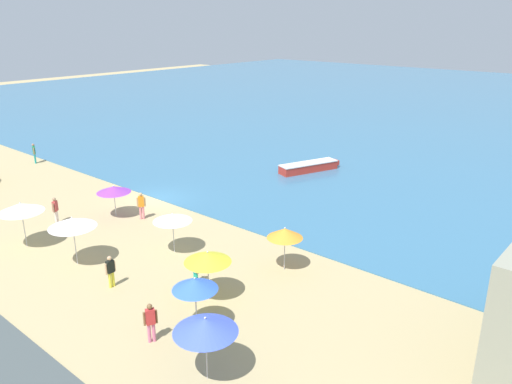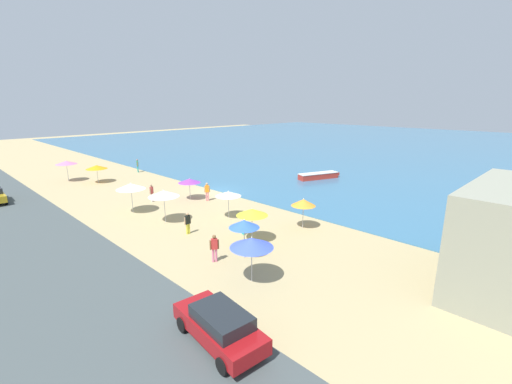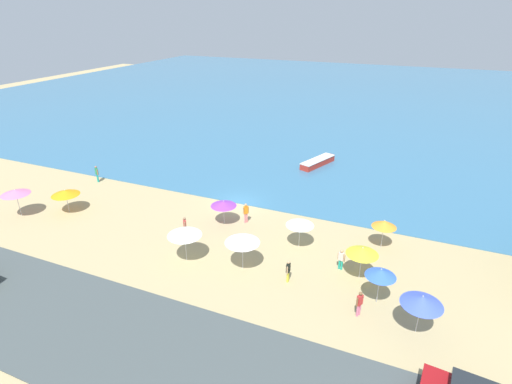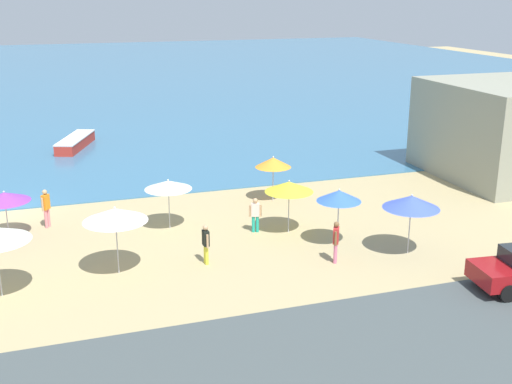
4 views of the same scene
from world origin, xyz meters
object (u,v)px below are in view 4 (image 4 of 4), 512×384
object	(u,v)px
beach_umbrella_6	(168,185)
bather_5	(336,240)
beach_umbrella_3	(273,162)
beach_umbrella_4	(411,202)
beach_umbrella_7	(289,187)
bather_0	(255,213)
beach_umbrella_1	(339,196)
bather_2	(46,206)
beach_umbrella_8	(4,197)
beach_umbrella_2	(115,215)
bather_4	(206,242)
skiff_nearshore	(76,142)

from	to	relation	value
beach_umbrella_6	bather_5	size ratio (longest dim) A/B	1.35
beach_umbrella_3	beach_umbrella_4	size ratio (longest dim) A/B	0.92
beach_umbrella_7	bather_0	distance (m)	1.95
beach_umbrella_1	bather_2	size ratio (longest dim) A/B	1.40
beach_umbrella_8	bather_2	bearing A→B (deg)	27.39
beach_umbrella_7	bather_2	distance (m)	11.13
beach_umbrella_2	beach_umbrella_3	bearing A→B (deg)	37.44
beach_umbrella_7	beach_umbrella_8	bearing A→B (deg)	164.97
beach_umbrella_3	beach_umbrella_7	distance (m)	4.66
beach_umbrella_2	bather_0	bearing A→B (deg)	21.95
beach_umbrella_3	bather_4	bearing A→B (deg)	-127.60
beach_umbrella_7	bather_4	xyz separation A→B (m)	(-4.37, -2.26, -1.23)
beach_umbrella_7	bather_5	world-z (taller)	beach_umbrella_7
beach_umbrella_7	beach_umbrella_4	bearing A→B (deg)	-45.06
bather_0	bather_2	size ratio (longest dim) A/B	0.88
beach_umbrella_1	bather_0	xyz separation A→B (m)	(-2.84, 2.59, -1.32)
beach_umbrella_6	bather_2	xyz separation A→B (m)	(-5.32, 1.87, -1.05)
beach_umbrella_2	beach_umbrella_7	world-z (taller)	beach_umbrella_2
beach_umbrella_2	beach_umbrella_4	size ratio (longest dim) A/B	1.05
beach_umbrella_3	bather_4	world-z (taller)	beach_umbrella_3
bather_2	bather_4	distance (m)	8.67
beach_umbrella_3	beach_umbrella_6	world-z (taller)	beach_umbrella_3
beach_umbrella_1	bather_2	distance (m)	13.31
beach_umbrella_7	bather_4	size ratio (longest dim) A/B	1.49
beach_umbrella_2	bather_5	bearing A→B (deg)	-11.32
beach_umbrella_1	beach_umbrella_8	world-z (taller)	beach_umbrella_1
beach_umbrella_6	bather_5	bearing A→B (deg)	-47.00
beach_umbrella_7	bather_5	xyz separation A→B (m)	(0.57, -3.75, -1.17)
beach_umbrella_1	bather_0	world-z (taller)	beach_umbrella_1
bather_5	beach_umbrella_7	bearing A→B (deg)	98.61
beach_umbrella_6	bather_2	size ratio (longest dim) A/B	1.29
bather_5	skiff_nearshore	size ratio (longest dim) A/B	0.31
beach_umbrella_1	beach_umbrella_2	xyz separation A→B (m)	(-9.22, 0.02, 0.17)
beach_umbrella_1	beach_umbrella_6	bearing A→B (deg)	146.18
beach_umbrella_2	skiff_nearshore	size ratio (longest dim) A/B	0.48
beach_umbrella_8	skiff_nearshore	size ratio (longest dim) A/B	0.39
beach_umbrella_2	beach_umbrella_3	xyz separation A→B (m)	(8.68, 6.65, -0.34)
beach_umbrella_1	bather_4	world-z (taller)	beach_umbrella_1
bather_2	skiff_nearshore	world-z (taller)	bather_2
beach_umbrella_8	bather_2	xyz separation A→B (m)	(1.65, 0.86, -0.87)
beach_umbrella_1	bather_2	xyz separation A→B (m)	(-11.73, 6.17, -1.20)
beach_umbrella_2	bather_0	distance (m)	7.04
beach_umbrella_1	skiff_nearshore	distance (m)	24.03
beach_umbrella_7	bather_2	size ratio (longest dim) A/B	1.35
beach_umbrella_7	skiff_nearshore	world-z (taller)	beach_umbrella_7
bather_2	beach_umbrella_4	bearing A→B (deg)	-29.22
beach_umbrella_3	bather_2	xyz separation A→B (m)	(-11.19, -0.50, -1.03)
beach_umbrella_4	skiff_nearshore	distance (m)	26.63
beach_umbrella_8	beach_umbrella_6	bearing A→B (deg)	-8.26
beach_umbrella_1	beach_umbrella_3	size ratio (longest dim) A/B	1.06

